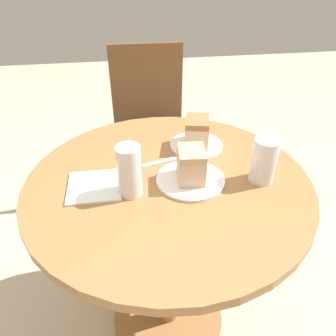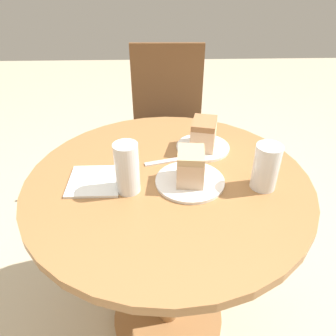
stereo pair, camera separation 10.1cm
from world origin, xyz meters
TOP-DOWN VIEW (x-y plane):
  - ground_plane at (0.00, 0.00)m, footprint 8.00×8.00m
  - table at (0.00, 0.00)m, footprint 0.90×0.90m
  - chair at (0.02, 0.82)m, footprint 0.44×0.46m
  - plate_near at (0.07, -0.02)m, footprint 0.21×0.21m
  - plate_far at (0.13, 0.18)m, footprint 0.19×0.19m
  - cake_slice_near at (0.07, -0.02)m, footprint 0.09×0.11m
  - cake_slice_far at (0.13, 0.18)m, footprint 0.11×0.13m
  - glass_lemonade at (0.29, -0.05)m, footprint 0.08×0.08m
  - glass_water at (-0.12, -0.05)m, footprint 0.07×0.07m
  - napkin_stack at (-0.23, -0.01)m, footprint 0.16×0.16m
  - fork at (0.01, 0.10)m, footprint 0.18×0.06m

SIDE VIEW (x-z plane):
  - ground_plane at x=0.00m, z-range 0.00..0.00m
  - chair at x=0.02m, z-range 0.02..0.98m
  - table at x=0.00m, z-range 0.20..0.97m
  - fork at x=0.01m, z-range 0.77..0.78m
  - napkin_stack at x=-0.23m, z-range 0.77..0.78m
  - plate_near at x=0.07m, z-range 0.77..0.78m
  - plate_far at x=0.13m, z-range 0.77..0.78m
  - cake_slice_far at x=0.13m, z-range 0.78..0.88m
  - cake_slice_near at x=0.07m, z-range 0.78..0.89m
  - glass_lemonade at x=0.29m, z-range 0.77..0.91m
  - glass_water at x=-0.12m, z-range 0.76..0.92m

